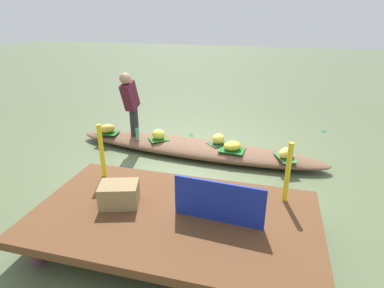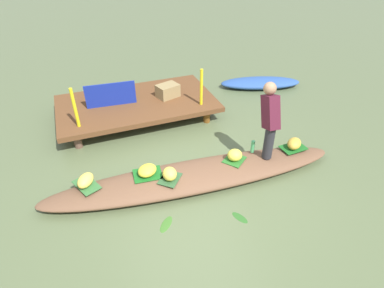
{
  "view_description": "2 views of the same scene",
  "coord_description": "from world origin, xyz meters",
  "px_view_note": "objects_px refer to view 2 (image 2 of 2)",
  "views": [
    {
      "loc": [
        -1.32,
        5.21,
        2.47
      ],
      "look_at": [
        -0.06,
        0.4,
        0.37
      ],
      "focal_mm": 29.64,
      "sensor_mm": 36.0,
      "label": 1
    },
    {
      "loc": [
        -1.44,
        -3.6,
        3.41
      ],
      "look_at": [
        0.05,
        0.26,
        0.55
      ],
      "focal_mm": 29.99,
      "sensor_mm": 36.0,
      "label": 2
    }
  ],
  "objects_px": {
    "vendor_boat": "(195,176)",
    "moored_boat": "(260,83)",
    "banana_bunch_4": "(294,143)",
    "water_bottle": "(253,146)",
    "produce_crate": "(168,91)",
    "vendor_person": "(270,118)",
    "market_banner": "(111,95)",
    "banana_bunch_2": "(147,170)",
    "banana_bunch_0": "(170,174)",
    "banana_bunch_3": "(235,155)",
    "banana_bunch_1": "(85,180)"
  },
  "relations": [
    {
      "from": "vendor_boat",
      "to": "moored_boat",
      "type": "distance_m",
      "value": 3.95
    },
    {
      "from": "banana_bunch_4",
      "to": "water_bottle",
      "type": "xyz_separation_m",
      "value": [
        -0.72,
        0.16,
        0.02
      ]
    },
    {
      "from": "vendor_boat",
      "to": "produce_crate",
      "type": "bearing_deg",
      "value": 87.19
    },
    {
      "from": "vendor_person",
      "to": "market_banner",
      "type": "xyz_separation_m",
      "value": [
        -2.1,
        2.4,
        -0.33
      ]
    },
    {
      "from": "banana_bunch_2",
      "to": "water_bottle",
      "type": "distance_m",
      "value": 1.8
    },
    {
      "from": "banana_bunch_2",
      "to": "market_banner",
      "type": "distance_m",
      "value": 2.24
    },
    {
      "from": "moored_boat",
      "to": "water_bottle",
      "type": "height_order",
      "value": "water_bottle"
    },
    {
      "from": "banana_bunch_0",
      "to": "banana_bunch_3",
      "type": "bearing_deg",
      "value": 3.67
    },
    {
      "from": "water_bottle",
      "to": "market_banner",
      "type": "bearing_deg",
      "value": 130.61
    },
    {
      "from": "produce_crate",
      "to": "banana_bunch_1",
      "type": "bearing_deg",
      "value": -132.4
    },
    {
      "from": "vendor_person",
      "to": "produce_crate",
      "type": "xyz_separation_m",
      "value": [
        -0.93,
        2.38,
        -0.44
      ]
    },
    {
      "from": "moored_boat",
      "to": "banana_bunch_4",
      "type": "xyz_separation_m",
      "value": [
        -1.04,
        -2.8,
        0.21
      ]
    },
    {
      "from": "banana_bunch_1",
      "to": "banana_bunch_4",
      "type": "relative_size",
      "value": 1.03
    },
    {
      "from": "banana_bunch_2",
      "to": "vendor_person",
      "type": "relative_size",
      "value": 0.25
    },
    {
      "from": "banana_bunch_4",
      "to": "water_bottle",
      "type": "relative_size",
      "value": 1.4
    },
    {
      "from": "banana_bunch_4",
      "to": "moored_boat",
      "type": "bearing_deg",
      "value": 69.55
    },
    {
      "from": "banana_bunch_3",
      "to": "market_banner",
      "type": "relative_size",
      "value": 0.24
    },
    {
      "from": "banana_bunch_3",
      "to": "banana_bunch_4",
      "type": "height_order",
      "value": "banana_bunch_3"
    },
    {
      "from": "banana_bunch_2",
      "to": "banana_bunch_3",
      "type": "distance_m",
      "value": 1.42
    },
    {
      "from": "banana_bunch_0",
      "to": "water_bottle",
      "type": "distance_m",
      "value": 1.52
    },
    {
      "from": "banana_bunch_1",
      "to": "vendor_person",
      "type": "height_order",
      "value": "vendor_person"
    },
    {
      "from": "banana_bunch_0",
      "to": "water_bottle",
      "type": "xyz_separation_m",
      "value": [
        1.51,
        0.17,
        0.01
      ]
    },
    {
      "from": "banana_bunch_4",
      "to": "water_bottle",
      "type": "bearing_deg",
      "value": 167.73
    },
    {
      "from": "water_bottle",
      "to": "produce_crate",
      "type": "xyz_separation_m",
      "value": [
        -0.77,
        2.25,
        0.15
      ]
    },
    {
      "from": "vendor_person",
      "to": "market_banner",
      "type": "relative_size",
      "value": 1.25
    },
    {
      "from": "market_banner",
      "to": "vendor_boat",
      "type": "bearing_deg",
      "value": -65.53
    },
    {
      "from": "vendor_boat",
      "to": "banana_bunch_0",
      "type": "distance_m",
      "value": 0.49
    },
    {
      "from": "vendor_person",
      "to": "banana_bunch_1",
      "type": "bearing_deg",
      "value": 174.53
    },
    {
      "from": "vendor_boat",
      "to": "banana_bunch_0",
      "type": "height_order",
      "value": "banana_bunch_0"
    },
    {
      "from": "moored_boat",
      "to": "banana_bunch_1",
      "type": "xyz_separation_m",
      "value": [
        -4.45,
        -2.5,
        0.21
      ]
    },
    {
      "from": "water_bottle",
      "to": "produce_crate",
      "type": "bearing_deg",
      "value": 108.93
    },
    {
      "from": "banana_bunch_0",
      "to": "produce_crate",
      "type": "height_order",
      "value": "produce_crate"
    },
    {
      "from": "vendor_boat",
      "to": "banana_bunch_3",
      "type": "relative_size",
      "value": 19.71
    },
    {
      "from": "moored_boat",
      "to": "banana_bunch_3",
      "type": "bearing_deg",
      "value": -110.81
    },
    {
      "from": "banana_bunch_2",
      "to": "produce_crate",
      "type": "distance_m",
      "value": 2.43
    },
    {
      "from": "market_banner",
      "to": "produce_crate",
      "type": "height_order",
      "value": "market_banner"
    },
    {
      "from": "water_bottle",
      "to": "market_banner",
      "type": "xyz_separation_m",
      "value": [
        -1.95,
        2.27,
        0.26
      ]
    },
    {
      "from": "banana_bunch_4",
      "to": "vendor_person",
      "type": "relative_size",
      "value": 0.25
    },
    {
      "from": "banana_bunch_3",
      "to": "vendor_person",
      "type": "bearing_deg",
      "value": -3.76
    },
    {
      "from": "moored_boat",
      "to": "produce_crate",
      "type": "bearing_deg",
      "value": -153.94
    },
    {
      "from": "banana_bunch_0",
      "to": "vendor_boat",
      "type": "bearing_deg",
      "value": 6.93
    },
    {
      "from": "vendor_boat",
      "to": "banana_bunch_4",
      "type": "bearing_deg",
      "value": 3.2
    },
    {
      "from": "banana_bunch_0",
      "to": "vendor_person",
      "type": "bearing_deg",
      "value": 1.26
    },
    {
      "from": "moored_boat",
      "to": "banana_bunch_2",
      "type": "height_order",
      "value": "banana_bunch_2"
    },
    {
      "from": "banana_bunch_1",
      "to": "vendor_boat",
      "type": "bearing_deg",
      "value": -9.02
    },
    {
      "from": "banana_bunch_4",
      "to": "banana_bunch_0",
      "type": "bearing_deg",
      "value": -179.69
    },
    {
      "from": "vendor_boat",
      "to": "banana_bunch_1",
      "type": "relative_size",
      "value": 15.18
    },
    {
      "from": "banana_bunch_0",
      "to": "banana_bunch_2",
      "type": "distance_m",
      "value": 0.36
    },
    {
      "from": "moored_boat",
      "to": "banana_bunch_1",
      "type": "height_order",
      "value": "banana_bunch_1"
    },
    {
      "from": "vendor_person",
      "to": "banana_bunch_2",
      "type": "bearing_deg",
      "value": 174.61
    }
  ]
}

